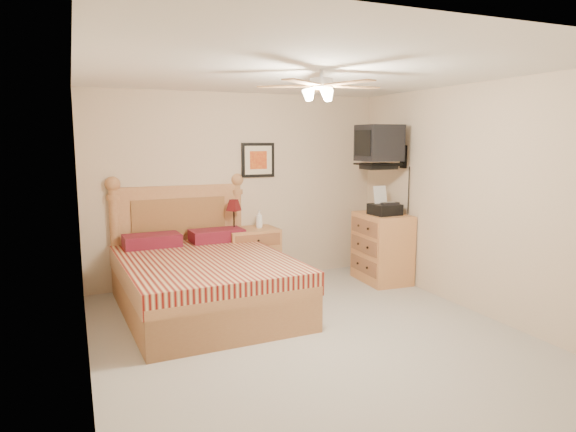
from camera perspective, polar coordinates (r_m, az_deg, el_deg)
name	(u,v)px	position (r m, az deg, el deg)	size (l,w,h in m)	color
floor	(310,336)	(5.13, 2.42, -13.17)	(4.50, 4.50, 0.00)	#A19C91
ceiling	(311,72)	(4.81, 2.62, 15.71)	(4.00, 4.50, 0.04)	white
wall_back	(239,188)	(6.90, -5.50, 3.11)	(4.00, 0.04, 2.50)	beige
wall_front	(489,261)	(2.97, 21.45, -4.66)	(4.00, 0.04, 2.50)	beige
wall_left	(81,222)	(4.36, -21.99, -0.64)	(0.04, 4.50, 2.50)	beige
wall_right	(477,199)	(5.95, 20.23, 1.75)	(0.04, 4.50, 2.50)	beige
bed	(204,247)	(5.70, -9.29, -3.41)	(1.72, 2.25, 1.46)	#B07045
nightstand	(251,256)	(6.84, -4.13, -4.43)	(0.68, 0.51, 0.73)	#BB6E3C
table_lamp	(234,214)	(6.72, -6.03, 0.19)	(0.21, 0.21, 0.39)	#530F12
lotion_bottle	(259,219)	(6.79, -3.23, -0.35)	(0.09, 0.09, 0.24)	white
framed_picture	(258,160)	(6.94, -3.36, 6.22)	(0.46, 0.04, 0.46)	black
dresser	(382,248)	(7.00, 10.40, -3.48)	(0.54, 0.78, 0.92)	#BF804A
fax_machine	(385,201)	(6.81, 10.73, 1.68)	(0.35, 0.37, 0.37)	black
magazine_lower	(372,211)	(7.08, 9.29, 0.54)	(0.18, 0.24, 0.02)	#B0A88B
magazine_upper	(373,209)	(7.08, 9.45, 0.72)	(0.21, 0.29, 0.02)	gray
wall_tv	(389,146)	(6.81, 11.16, 7.63)	(0.56, 0.46, 0.58)	black
ceiling_fan	(321,86)	(4.61, 3.71, 14.26)	(1.14, 1.14, 0.28)	white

